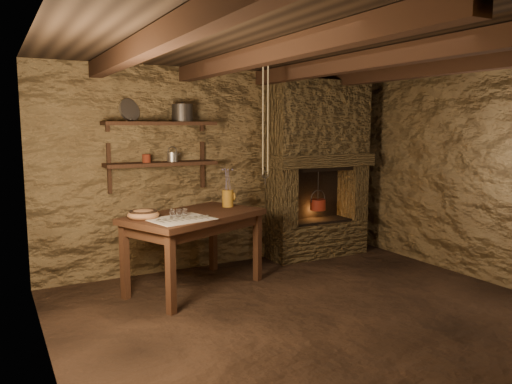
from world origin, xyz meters
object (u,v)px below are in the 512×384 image
stoneware_jug (228,190)px  red_pot (318,204)px  iron_stockpot (182,114)px  work_table (195,249)px  wooden_bowl (143,215)px

stoneware_jug → red_pot: bearing=8.1°
stoneware_jug → iron_stockpot: 1.01m
work_table → wooden_bowl: size_ratio=5.21×
work_table → iron_stockpot: (0.12, 0.61, 1.42)m
red_pot → wooden_bowl: bearing=-168.1°
work_table → stoneware_jug: size_ratio=3.71×
stoneware_jug → red_pot: 1.49m
work_table → wooden_bowl: 0.69m
wooden_bowl → iron_stockpot: (0.66, 0.64, 1.00)m
wooden_bowl → red_pot: bearing=11.9°
stoneware_jug → iron_stockpot: (-0.38, 0.39, 0.85)m
iron_stockpot → red_pot: iron_stockpot is taller
stoneware_jug → red_pot: size_ratio=0.82×
stoneware_jug → iron_stockpot: bearing=131.8°
stoneware_jug → wooden_bowl: bearing=-169.1°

